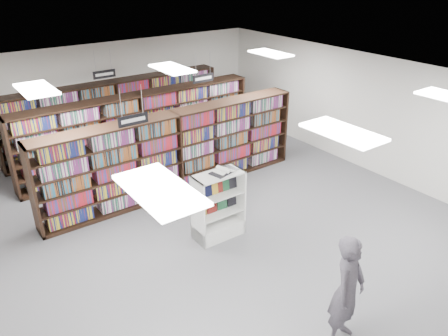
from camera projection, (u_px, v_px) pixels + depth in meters
floor at (223, 224)px, 9.91m from camera, size 12.00×12.00×0.00m
ceiling at (223, 85)px, 8.52m from camera, size 10.00×12.00×0.10m
wall_back at (111, 95)px, 13.60m from camera, size 10.00×0.10×3.20m
wall_right at (372, 115)px, 11.85m from camera, size 0.10×12.00×3.20m
bookshelf_row_near at (176, 153)px, 10.91m from camera, size 7.00×0.60×2.10m
bookshelf_row_mid at (141, 130)px, 12.37m from camera, size 7.00×0.60×2.10m
bookshelf_row_far at (117, 114)px, 13.61m from camera, size 7.00×0.60×2.10m
aisle_sign_left at (133, 119)px, 8.75m from camera, size 0.65×0.02×0.80m
aisle_sign_right at (203, 77)px, 11.79m from camera, size 0.65×0.02×0.80m
aisle_sign_center at (104, 73)px, 12.20m from camera, size 0.65×0.02×0.80m
troffer_front_left at (160, 190)px, 4.76m from camera, size 0.60×1.20×0.04m
troffer_front_center at (343, 132)px, 6.34m from camera, size 0.60×1.20×0.04m
troffer_back_left at (36, 89)px, 8.41m from camera, size 0.60×1.20×0.04m
troffer_back_center at (172, 68)px, 9.99m from camera, size 0.60×1.20×0.04m
troffer_back_right at (271, 53)px, 11.58m from camera, size 0.60×1.20×0.04m
endcap_display at (217, 215)px, 9.31m from camera, size 1.07×0.55×1.50m
open_book at (223, 170)px, 8.92m from camera, size 0.66×0.47×0.13m
shopper at (347, 291)px, 6.55m from camera, size 0.79×0.64×1.87m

